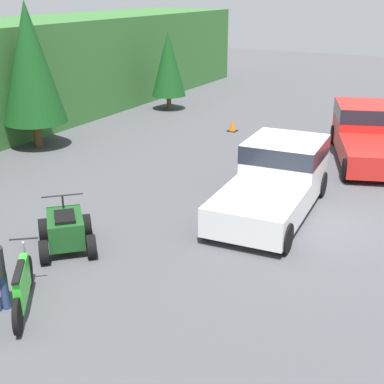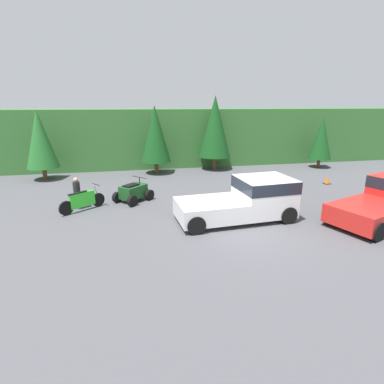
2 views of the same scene
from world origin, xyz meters
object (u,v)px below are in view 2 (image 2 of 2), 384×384
at_px(dirt_bike, 83,201).
at_px(quad_atv, 133,192).
at_px(traffic_cone, 327,180).
at_px(rider_person, 77,192).
at_px(pickup_truck_second, 248,198).

xyz_separation_m(dirt_bike, quad_atv, (2.49, 1.02, -0.00)).
distance_m(dirt_bike, traffic_cone, 15.32).
bearing_deg(rider_person, pickup_truck_second, -78.82).
distance_m(pickup_truck_second, dirt_bike, 8.04).
relative_size(rider_person, traffic_cone, 2.95).
height_order(quad_atv, rider_person, rider_person).
distance_m(pickup_truck_second, quad_atv, 6.30).
height_order(dirt_bike, quad_atv, quad_atv).
distance_m(pickup_truck_second, traffic_cone, 9.05).
bearing_deg(rider_person, traffic_cone, -50.91).
height_order(pickup_truck_second, rider_person, pickup_truck_second).
xyz_separation_m(dirt_bike, traffic_cone, (15.16, 2.23, -0.25)).
xyz_separation_m(pickup_truck_second, quad_atv, (-5.09, 3.68, -0.49)).
bearing_deg(pickup_truck_second, rider_person, 154.87).
distance_m(dirt_bike, rider_person, 0.59).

